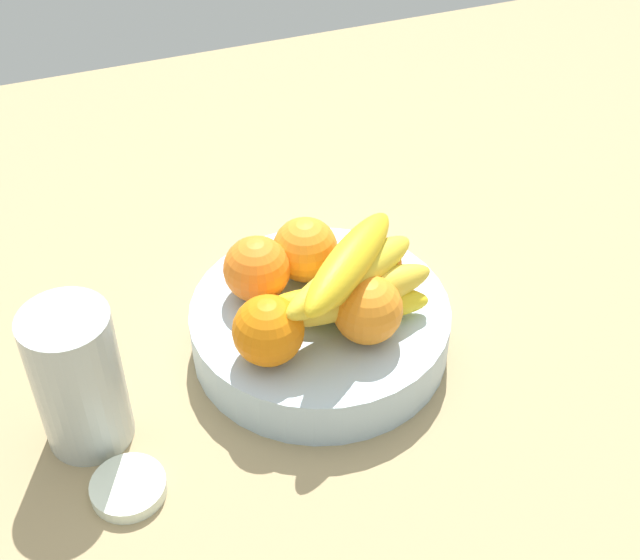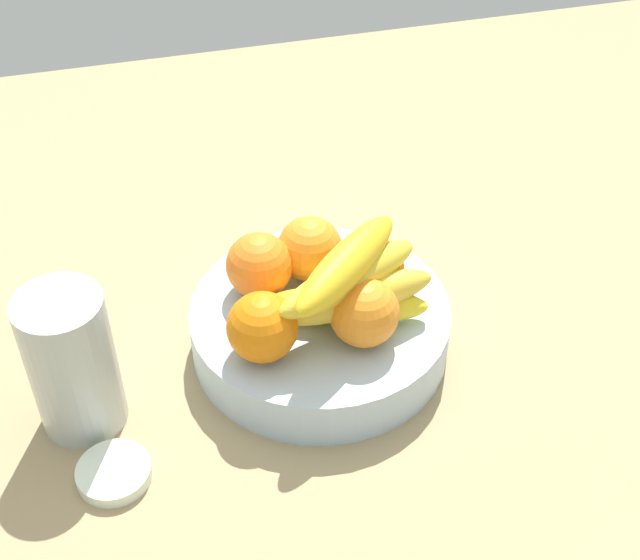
% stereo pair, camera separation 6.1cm
% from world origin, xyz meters
% --- Properties ---
extents(ground_plane, '(1.80, 1.40, 0.03)m').
position_xyz_m(ground_plane, '(0.00, 0.00, -0.01)').
color(ground_plane, tan).
extents(fruit_bowl, '(0.28, 0.28, 0.06)m').
position_xyz_m(fruit_bowl, '(0.01, -0.02, 0.03)').
color(fruit_bowl, '#ADC7DB').
rests_on(fruit_bowl, ground_plane).
extents(orange_front_left, '(0.07, 0.07, 0.07)m').
position_xyz_m(orange_front_left, '(-0.04, 0.03, 0.09)').
color(orange_front_left, orange).
rests_on(orange_front_left, fruit_bowl).
extents(orange_front_right, '(0.07, 0.07, 0.07)m').
position_xyz_m(orange_front_right, '(-0.06, -0.07, 0.09)').
color(orange_front_right, orange).
rests_on(orange_front_right, fruit_bowl).
extents(orange_center, '(0.07, 0.07, 0.07)m').
position_xyz_m(orange_center, '(0.04, -0.07, 0.09)').
color(orange_center, orange).
rests_on(orange_center, fruit_bowl).
extents(orange_back_left, '(0.07, 0.07, 0.07)m').
position_xyz_m(orange_back_left, '(0.07, -0.01, 0.09)').
color(orange_back_left, orange).
rests_on(orange_back_left, fruit_bowl).
extents(orange_back_right, '(0.07, 0.07, 0.07)m').
position_xyz_m(orange_back_right, '(0.01, 0.04, 0.09)').
color(orange_back_right, orange).
rests_on(orange_back_right, fruit_bowl).
extents(banana_bunch, '(0.18, 0.14, 0.11)m').
position_xyz_m(banana_bunch, '(0.03, -0.05, 0.11)').
color(banana_bunch, yellow).
rests_on(banana_bunch, fruit_bowl).
extents(thermos_tumbler, '(0.08, 0.08, 0.16)m').
position_xyz_m(thermos_tumbler, '(-0.25, -0.05, 0.08)').
color(thermos_tumbler, '#AFB7B3').
rests_on(thermos_tumbler, ground_plane).
extents(jar_lid, '(0.07, 0.07, 0.01)m').
position_xyz_m(jar_lid, '(-0.22, -0.14, 0.01)').
color(jar_lid, white).
rests_on(jar_lid, ground_plane).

